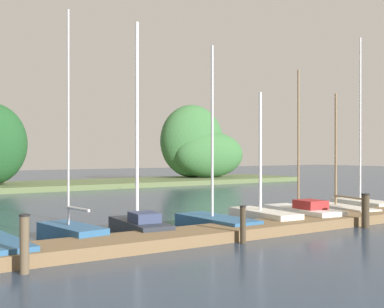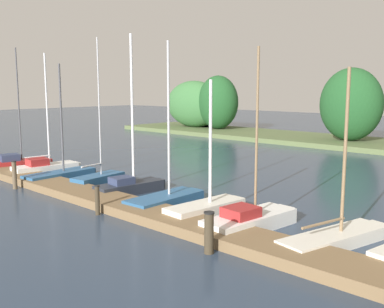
% 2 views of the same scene
% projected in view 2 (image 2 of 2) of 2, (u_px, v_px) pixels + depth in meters
% --- Properties ---
extents(dock_pier, '(25.85, 1.80, 0.35)m').
position_uv_depth(dock_pier, '(114.00, 202.00, 18.15)').
color(dock_pier, brown).
rests_on(dock_pier, ground).
extents(far_shore, '(53.00, 8.00, 7.34)m').
position_uv_depth(far_shore, '(354.00, 113.00, 37.41)').
color(far_shore, '#56663D').
rests_on(far_shore, ground).
extents(sailboat_0, '(1.89, 3.79, 7.05)m').
position_uv_depth(sailboat_0, '(19.00, 163.00, 26.24)').
color(sailboat_0, maroon).
rests_on(sailboat_0, ground).
extents(sailboat_1, '(1.56, 3.79, 6.64)m').
position_uv_depth(sailboat_1, '(47.00, 167.00, 24.80)').
color(sailboat_1, white).
rests_on(sailboat_1, ground).
extents(sailboat_2, '(1.37, 4.07, 6.01)m').
position_uv_depth(sailboat_2, '(62.00, 174.00, 23.28)').
color(sailboat_2, '#285684').
rests_on(sailboat_2, ground).
extents(sailboat_3, '(1.39, 3.01, 7.17)m').
position_uv_depth(sailboat_3, '(100.00, 178.00, 22.14)').
color(sailboat_3, '#285684').
rests_on(sailboat_3, ground).
extents(sailboat_4, '(1.40, 3.53, 7.16)m').
position_uv_depth(sailboat_4, '(131.00, 184.00, 20.51)').
color(sailboat_4, '#232833').
rests_on(sailboat_4, ground).
extents(sailboat_5, '(1.40, 3.77, 6.64)m').
position_uv_depth(sailboat_5, '(168.00, 198.00, 18.33)').
color(sailboat_5, '#285684').
rests_on(sailboat_5, ground).
extents(sailboat_6, '(1.35, 3.60, 5.10)m').
position_uv_depth(sailboat_6, '(208.00, 208.00, 16.77)').
color(sailboat_6, silver).
rests_on(sailboat_6, ground).
extents(sailboat_7, '(1.62, 3.97, 6.16)m').
position_uv_depth(sailboat_7, '(252.00, 219.00, 15.31)').
color(sailboat_7, white).
rests_on(sailboat_7, ground).
extents(sailboat_8, '(1.97, 4.43, 5.42)m').
position_uv_depth(sailboat_8, '(338.00, 236.00, 13.77)').
color(sailboat_8, silver).
rests_on(sailboat_8, ground).
extents(mooring_piling_1, '(0.24, 0.24, 1.35)m').
position_uv_depth(mooring_piling_1, '(15.00, 175.00, 21.23)').
color(mooring_piling_1, brown).
rests_on(mooring_piling_1, ground).
extents(mooring_piling_2, '(0.20, 0.20, 1.15)m').
position_uv_depth(mooring_piling_2, '(97.00, 200.00, 16.93)').
color(mooring_piling_2, '#3D3323').
rests_on(mooring_piling_2, ground).
extents(mooring_piling_3, '(0.32, 0.32, 1.25)m').
position_uv_depth(mooring_piling_3, '(209.00, 233.00, 12.98)').
color(mooring_piling_3, '#3D3323').
rests_on(mooring_piling_3, ground).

